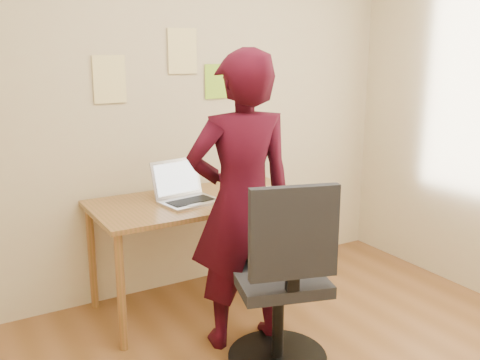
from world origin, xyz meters
TOP-DOWN VIEW (x-y plane):
  - room at (0.00, 0.00)m, footprint 3.58×3.58m
  - desk at (-0.02, 1.38)m, footprint 1.40×0.70m
  - laptop at (-0.13, 1.37)m, footprint 0.40×0.37m
  - paper_sheet at (0.44, 1.31)m, footprint 0.33×0.36m
  - phone at (0.10, 1.17)m, footprint 0.09×0.14m
  - wall_note_left at (-0.46, 1.74)m, footprint 0.21×0.00m
  - wall_note_mid at (0.05, 1.74)m, footprint 0.21×0.00m
  - wall_note_right at (0.30, 1.74)m, footprint 0.18×0.00m
  - office_chair at (0.01, 0.47)m, footprint 0.58×0.60m
  - person at (-0.03, 0.83)m, footprint 0.69×0.52m

SIDE VIEW (x-z plane):
  - office_chair at x=0.01m, z-range -0.08..0.98m
  - desk at x=-0.02m, z-range 0.28..1.02m
  - paper_sheet at x=0.44m, z-range 0.74..0.74m
  - phone at x=0.10m, z-range 0.74..0.75m
  - laptop at x=-0.13m, z-range 0.67..0.92m
  - person at x=-0.03m, z-range 0.00..1.70m
  - room at x=0.00m, z-range -0.04..2.74m
  - wall_note_right at x=0.30m, z-range 1.35..1.59m
  - wall_note_left at x=-0.46m, z-range 1.35..1.65m
  - wall_note_mid at x=0.05m, z-range 1.53..1.83m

